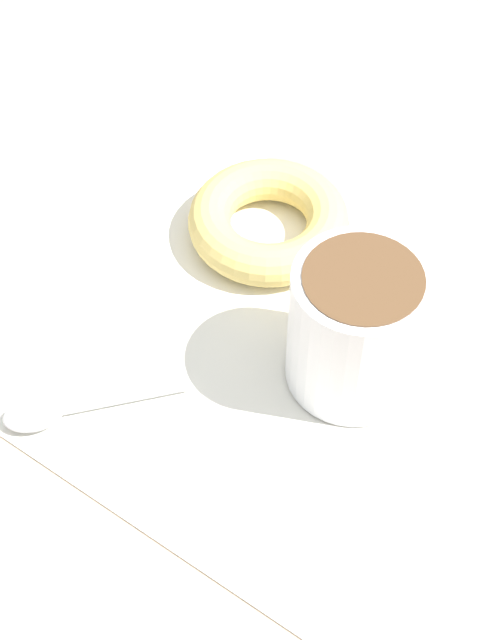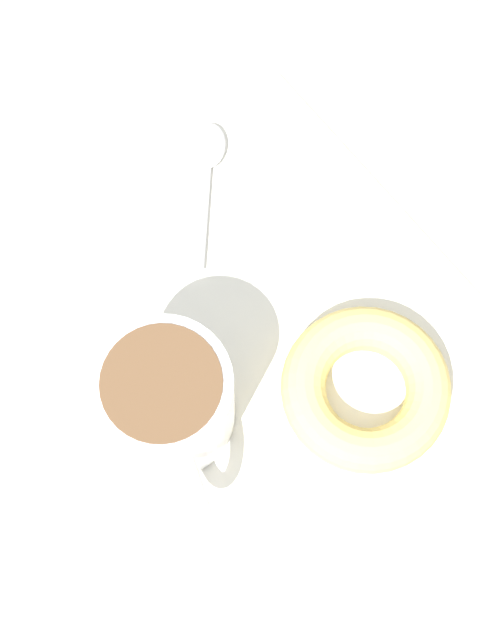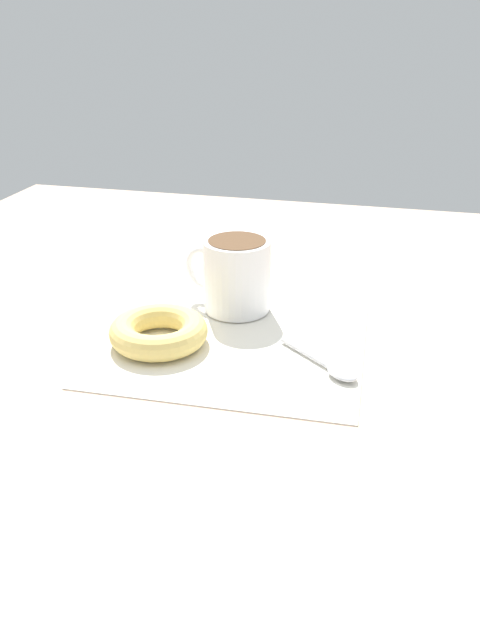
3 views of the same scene
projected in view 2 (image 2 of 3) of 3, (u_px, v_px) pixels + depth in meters
ground_plane at (259, 328)px, 61.31cm from camera, size 120.00×120.00×2.00cm
napkin at (240, 330)px, 60.08cm from camera, size 29.81×29.81×0.30cm
coffee_cup at (168, 403)px, 53.68cm from camera, size 11.39×8.15×9.00cm
donut at (366, 388)px, 57.21cm from camera, size 10.98×10.98×2.91cm
spoon at (208, 162)px, 63.26cm from camera, size 9.59×8.24×0.90cm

